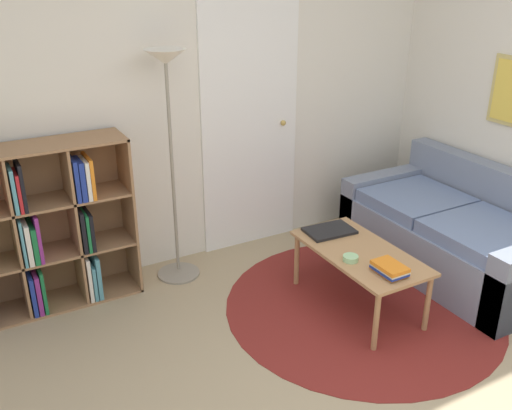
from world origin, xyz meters
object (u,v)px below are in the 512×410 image
(coffee_table, at_px, (360,257))
(laptop, at_px, (329,231))
(floor_lamp, at_px, (168,104))
(couch, at_px, (458,234))
(bowl, at_px, (351,258))
(bookshelf, at_px, (37,233))

(coffee_table, bearing_deg, laptop, 91.95)
(floor_lamp, bearing_deg, couch, -25.26)
(coffee_table, distance_m, laptop, 0.34)
(couch, height_order, coffee_table, couch)
(laptop, xyz_separation_m, bowl, (-0.13, -0.41, 0.01))
(coffee_table, xyz_separation_m, laptop, (-0.01, 0.33, 0.06))
(bookshelf, height_order, floor_lamp, floor_lamp)
(coffee_table, height_order, bowl, bowl)
(couch, bearing_deg, bowl, -172.53)
(bookshelf, bearing_deg, couch, -18.76)
(floor_lamp, relative_size, laptop, 4.73)
(couch, relative_size, laptop, 4.66)
(bookshelf, xyz_separation_m, laptop, (1.86, -0.73, -0.11))
(bookshelf, xyz_separation_m, bowl, (1.73, -1.14, -0.10))
(floor_lamp, xyz_separation_m, couch, (1.95, -0.92, -1.04))
(couch, distance_m, laptop, 1.08)
(bookshelf, relative_size, couch, 0.70)
(floor_lamp, bearing_deg, bookshelf, 176.10)
(couch, relative_size, bowl, 16.48)
(bowl, bearing_deg, couch, 7.47)
(floor_lamp, relative_size, coffee_table, 1.74)
(bookshelf, height_order, couch, bookshelf)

